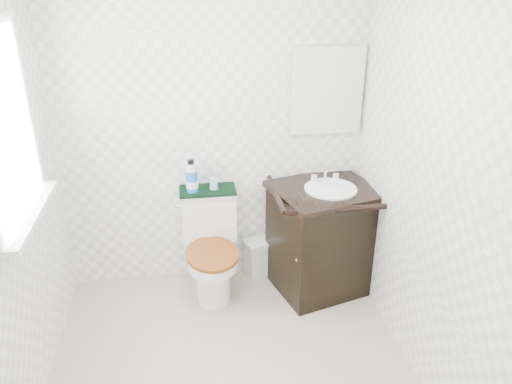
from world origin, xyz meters
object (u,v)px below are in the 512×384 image
object	(u,v)px
mouthwash_bottle	(192,177)
toilet	(211,250)
vanity	(323,236)
cup	(214,184)
trash_bin	(259,258)

from	to	relation	value
mouthwash_bottle	toilet	bearing A→B (deg)	-41.28
toilet	mouthwash_bottle	size ratio (longest dim) A/B	3.15
vanity	cup	size ratio (longest dim) A/B	11.28
vanity	mouthwash_bottle	world-z (taller)	mouthwash_bottle
vanity	trash_bin	distance (m)	0.56
vanity	toilet	bearing A→B (deg)	175.44
vanity	mouthwash_bottle	distance (m)	1.06
toilet	trash_bin	world-z (taller)	toilet
cup	mouthwash_bottle	bearing A→B (deg)	-171.76
cup	vanity	bearing A→B (deg)	-13.32
toilet	trash_bin	bearing A→B (deg)	18.93
cup	toilet	bearing A→B (deg)	-111.32
mouthwash_bottle	cup	xyz separation A→B (m)	(0.16, 0.02, -0.07)
toilet	vanity	distance (m)	0.84
mouthwash_bottle	cup	size ratio (longest dim) A/B	2.98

